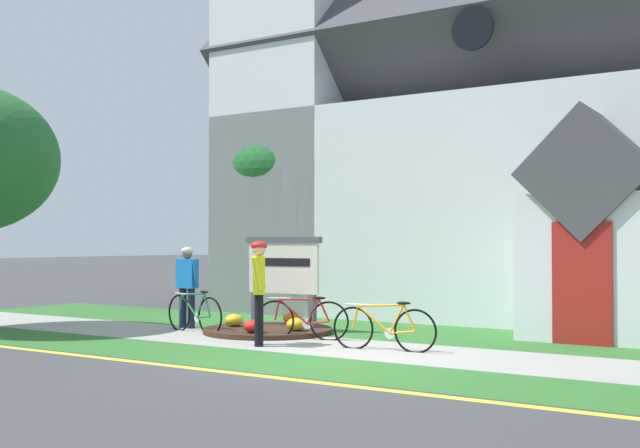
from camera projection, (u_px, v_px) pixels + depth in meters
name	position (u px, v px, depth m)	size (l,w,h in m)	color
ground	(441.00, 335.00, 14.60)	(140.00, 140.00, 0.00)	#3D3D3F
sidewalk_slab	(382.00, 351.00, 12.50)	(32.00, 2.13, 0.01)	#99968E
grass_verge	(318.00, 367.00, 10.88)	(32.00, 1.71, 0.01)	#2D6628
church_lawn	(446.00, 335.00, 14.66)	(24.00, 2.97, 0.01)	#2D6628
curb_paint_stripe	(277.00, 378.00, 10.03)	(28.00, 0.16, 0.01)	yellow
church_building	(516.00, 125.00, 19.89)	(14.66, 10.98, 13.27)	silver
church_sign	(283.00, 269.00, 15.41)	(1.73, 0.16, 1.85)	#474C56
flower_bed	(268.00, 329.00, 14.94)	(2.48, 2.48, 0.34)	#382319
bicycle_green	(302.00, 319.00, 13.94)	(1.65, 0.58, 0.80)	black
bicycle_orange	(195.00, 313.00, 15.05)	(1.70, 0.42, 0.85)	black
bicycle_blue	(384.00, 328.00, 12.53)	(1.77, 0.25, 0.82)	black
cyclist_in_orange_jersey	(259.00, 283.00, 13.12)	(0.45, 0.75, 1.77)	black
cyclist_in_white_jersey	(187.00, 281.00, 15.84)	(0.64, 0.28, 1.65)	#191E38
yard_deciduous_tree	(301.00, 169.00, 20.79)	(4.40, 4.40, 5.01)	#4C3823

